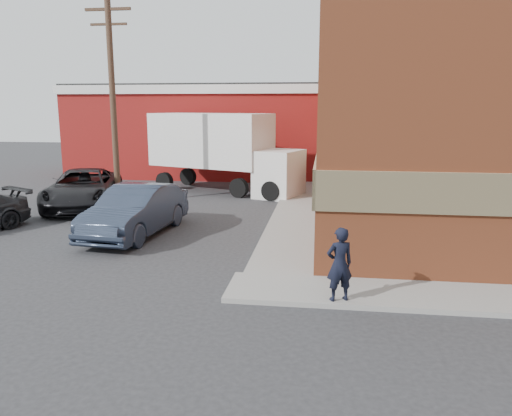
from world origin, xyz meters
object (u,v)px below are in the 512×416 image
at_px(utility_pole, 113,96).
at_px(box_truck, 224,147).
at_px(man, 339,264).
at_px(suv_a, 83,189).
at_px(warehouse, 207,130).
at_px(sedan, 136,211).
at_px(brick_building, 502,96).

xyz_separation_m(utility_pole, box_truck, (4.11, 3.71, -2.46)).
bearing_deg(man, utility_pole, -69.69).
height_order(utility_pole, suv_a, utility_pole).
distance_m(warehouse, sedan, 16.46).
bearing_deg(sedan, warehouse, 100.82).
relative_size(man, sedan, 0.32).
xyz_separation_m(man, suv_a, (-10.67, 9.46, -0.13)).
relative_size(warehouse, suv_a, 2.76).
bearing_deg(sedan, utility_pole, 124.73).
xyz_separation_m(brick_building, box_truck, (-11.88, 3.71, -2.40)).
relative_size(warehouse, utility_pole, 1.81).
bearing_deg(suv_a, box_truck, 26.40).
xyz_separation_m(brick_building, sedan, (-13.09, -5.27, -3.84)).
relative_size(utility_pole, sedan, 1.76).
distance_m(warehouse, suv_a, 12.52).
xyz_separation_m(utility_pole, sedan, (2.91, -5.28, -3.90)).
distance_m(warehouse, man, 23.09).
height_order(sedan, suv_a, sedan).
relative_size(utility_pole, suv_a, 1.52).
distance_m(brick_building, sedan, 14.62).
bearing_deg(utility_pole, man, -47.75).
bearing_deg(brick_building, warehouse, 142.80).
relative_size(suv_a, box_truck, 0.71).
height_order(warehouse, box_truck, warehouse).
xyz_separation_m(brick_building, warehouse, (-14.50, 11.00, -1.87)).
xyz_separation_m(utility_pole, man, (9.58, -10.55, -3.80)).
height_order(utility_pole, sedan, utility_pole).
bearing_deg(sedan, suv_a, 139.53).
xyz_separation_m(sedan, box_truck, (1.21, 8.99, 1.44)).
height_order(brick_building, sedan, brick_building).
bearing_deg(warehouse, suv_a, -102.10).
bearing_deg(warehouse, brick_building, -37.20).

